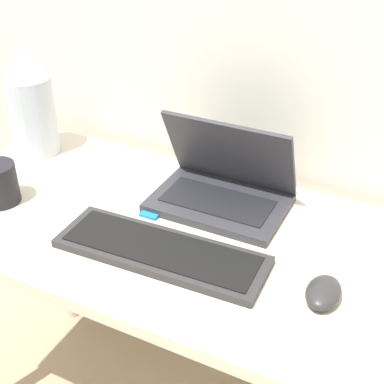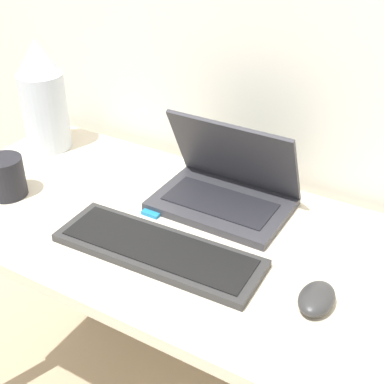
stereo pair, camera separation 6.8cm
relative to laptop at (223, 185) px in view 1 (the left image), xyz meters
The scene contains 6 objects.
desk 0.21m from the laptop, 92.37° to the right, with size 1.37×0.60×0.75m.
laptop is the anchor object (origin of this frame).
keyboard 0.25m from the laptop, 97.70° to the right, with size 0.46×0.17×0.02m.
mouse 0.39m from the laptop, 36.32° to the right, with size 0.07×0.10×0.04m.
vase 0.60m from the laptop, behind, with size 0.13×0.13×0.32m.
mp3_player 0.18m from the laptop, 136.74° to the right, with size 0.04×0.05×0.01m.
Camera 1 is at (0.43, -0.57, 1.47)m, focal length 50.00 mm.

